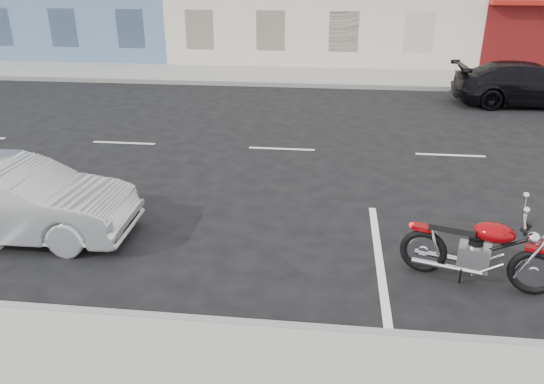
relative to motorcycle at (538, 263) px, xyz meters
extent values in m
plane|color=black|center=(-2.01, 5.74, -0.49)|extent=(120.00, 120.00, 0.00)
cube|color=gray|center=(-7.01, 14.44, -0.41)|extent=(80.00, 3.40, 0.15)
cube|color=gray|center=(-7.01, 12.74, -0.41)|extent=(80.00, 0.12, 0.16)
torus|color=black|center=(-0.70, 0.21, -0.17)|extent=(0.68, 0.30, 0.67)
cube|color=#7D0408|center=(-0.74, 0.22, 0.21)|extent=(0.34, 0.24, 0.06)
cube|color=gray|center=(-0.05, 0.01, -0.11)|extent=(0.49, 0.41, 0.34)
cube|color=black|center=(-0.36, 0.11, 0.30)|extent=(0.67, 0.43, 0.09)
cylinder|color=silver|center=(-0.40, -0.03, -0.27)|extent=(0.94, 0.35, 0.08)
cylinder|color=silver|center=(-0.32, 0.24, -0.27)|extent=(0.94, 0.35, 0.08)
imported|color=#A8ACB0|center=(-7.88, 0.80, 0.15)|extent=(3.88, 1.41, 1.27)
imported|color=black|center=(3.26, 10.96, 0.18)|extent=(4.66, 2.02, 1.34)
camera|label=1|loc=(-2.83, -6.48, 3.68)|focal=35.00mm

